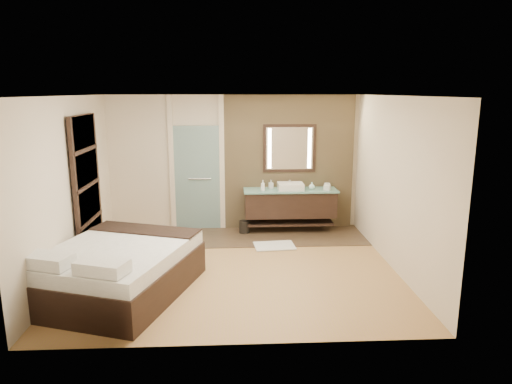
{
  "coord_description": "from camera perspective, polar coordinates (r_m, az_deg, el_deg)",
  "views": [
    {
      "loc": [
        -0.03,
        -6.86,
        2.77
      ],
      "look_at": [
        0.35,
        0.6,
        1.11
      ],
      "focal_mm": 32.0,
      "sensor_mm": 36.0,
      "label": 1
    }
  ],
  "objects": [
    {
      "name": "stone_wall",
      "position": [
        9.24,
        4.14,
        3.66
      ],
      "size": [
        2.6,
        0.08,
        2.7
      ],
      "primitive_type": "cube",
      "color": "#9D825A",
      "rests_on": "floor"
    },
    {
      "name": "shoji_partition",
      "position": [
        7.99,
        -20.33,
        0.48
      ],
      "size": [
        0.06,
        1.2,
        2.4
      ],
      "color": "black",
      "rests_on": "floor"
    },
    {
      "name": "soap_bottle_a",
      "position": [
        8.86,
        0.86,
        0.81
      ],
      "size": [
        0.09,
        0.09,
        0.21
      ],
      "primitive_type": "imported",
      "rotation": [
        0.0,
        0.0,
        0.11
      ],
      "color": "white",
      "rests_on": "vanity"
    },
    {
      "name": "frosted_door",
      "position": [
        9.23,
        -7.36,
        2.28
      ],
      "size": [
        1.1,
        0.12,
        2.7
      ],
      "color": "#ABD8D7",
      "rests_on": "floor"
    },
    {
      "name": "tile_strip",
      "position": [
        8.92,
        1.27,
        -5.53
      ],
      "size": [
        3.8,
        1.3,
        0.01
      ],
      "primitive_type": "cube",
      "color": "#3E2B22",
      "rests_on": "floor"
    },
    {
      "name": "soap_bottle_c",
      "position": [
        9.08,
        6.99,
        0.79
      ],
      "size": [
        0.12,
        0.12,
        0.14
      ],
      "primitive_type": "imported",
      "rotation": [
        0.0,
        0.0,
        0.06
      ],
      "color": "#C0F2EB",
      "rests_on": "vanity"
    },
    {
      "name": "tissue_box",
      "position": [
        9.06,
        8.89,
        0.56
      ],
      "size": [
        0.16,
        0.16,
        0.1
      ],
      "primitive_type": "cube",
      "rotation": [
        0.0,
        0.0,
        -0.43
      ],
      "color": "silver",
      "rests_on": "vanity"
    },
    {
      "name": "mirror_unit",
      "position": [
        9.15,
        4.21,
        5.46
      ],
      "size": [
        1.06,
        0.04,
        0.96
      ],
      "color": "black",
      "rests_on": "stone_wall"
    },
    {
      "name": "bed",
      "position": [
        6.69,
        -16.99,
        -9.27
      ],
      "size": [
        2.34,
        2.61,
        0.84
      ],
      "rotation": [
        0.0,
        0.0,
        -0.33
      ],
      "color": "black",
      "rests_on": "floor"
    },
    {
      "name": "bath_mat",
      "position": [
        8.35,
        2.32,
        -6.73
      ],
      "size": [
        0.76,
        0.56,
        0.02
      ],
      "primitive_type": "cube",
      "rotation": [
        0.0,
        0.0,
        0.09
      ],
      "color": "silver",
      "rests_on": "floor"
    },
    {
      "name": "soap_bottle_b",
      "position": [
        9.1,
        1.89,
        0.99
      ],
      "size": [
        0.1,
        0.1,
        0.17
      ],
      "primitive_type": "imported",
      "rotation": [
        0.0,
        0.0,
        0.31
      ],
      "color": "#B2B2B2",
      "rests_on": "vanity"
    },
    {
      "name": "vanity",
      "position": [
        9.11,
        4.28,
        -1.41
      ],
      "size": [
        1.85,
        0.55,
        0.88
      ],
      "color": "black",
      "rests_on": "stone_wall"
    },
    {
      "name": "cup",
      "position": [
        9.28,
        8.89,
        0.83
      ],
      "size": [
        0.14,
        0.14,
        0.1
      ],
      "primitive_type": "imported",
      "rotation": [
        0.0,
        0.0,
        -0.12
      ],
      "color": "white",
      "rests_on": "vanity"
    },
    {
      "name": "waste_bin",
      "position": [
        9.08,
        -1.47,
        -4.39
      ],
      "size": [
        0.22,
        0.22,
        0.26
      ],
      "primitive_type": "cylinder",
      "rotation": [
        0.0,
        0.0,
        -0.09
      ],
      "color": "black",
      "rests_on": "floor"
    },
    {
      "name": "floor",
      "position": [
        7.39,
        -2.52,
        -9.48
      ],
      "size": [
        5.0,
        5.0,
        0.0
      ],
      "primitive_type": "plane",
      "color": "#AD8648",
      "rests_on": "ground"
    }
  ]
}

